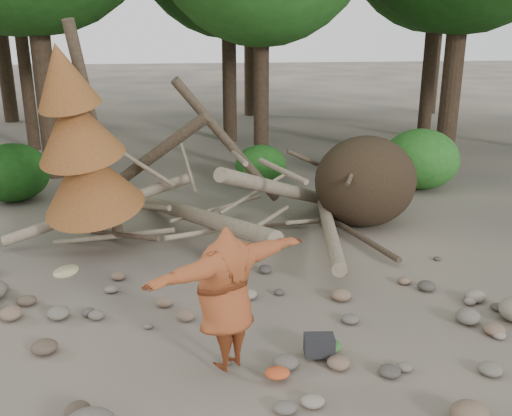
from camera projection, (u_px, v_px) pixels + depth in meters
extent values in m
plane|color=#514C44|center=(279.00, 332.00, 8.21)|extent=(120.00, 120.00, 0.00)
ellipsoid|color=#332619|center=(365.00, 182.00, 12.28)|extent=(2.20, 1.87, 1.98)
cylinder|color=gray|center=(199.00, 217.00, 11.41)|extent=(2.61, 5.11, 1.08)
cylinder|color=gray|center=(284.00, 190.00, 11.99)|extent=(3.18, 3.71, 1.90)
cylinder|color=brown|center=(139.00, 166.00, 11.85)|extent=(3.08, 1.91, 2.49)
cylinder|color=gray|center=(328.00, 224.00, 11.60)|extent=(1.13, 4.98, 0.43)
cylinder|color=brown|center=(229.00, 143.00, 12.15)|extent=(2.39, 1.03, 2.89)
cylinder|color=gray|center=(99.00, 209.00, 11.40)|extent=(3.71, 0.86, 1.20)
cylinder|color=#4C3F30|center=(123.00, 235.00, 11.12)|extent=(1.52, 1.70, 0.49)
cylinder|color=gray|center=(254.00, 193.00, 12.14)|extent=(1.57, 0.85, 0.69)
cylinder|color=#4C3F30|center=(323.00, 167.00, 12.68)|extent=(1.92, 1.25, 1.10)
cylinder|color=gray|center=(187.00, 165.00, 11.56)|extent=(0.37, 1.42, 0.85)
cylinder|color=#4C3F30|center=(361.00, 237.00, 11.45)|extent=(0.79, 2.54, 0.12)
cylinder|color=gray|center=(211.00, 231.00, 10.90)|extent=(1.78, 1.11, 0.29)
cylinder|color=#4C3F30|center=(96.00, 136.00, 10.77)|extent=(0.67, 1.13, 4.35)
cone|color=brown|center=(88.00, 177.00, 10.67)|extent=(2.06, 2.13, 1.86)
cone|color=brown|center=(75.00, 126.00, 10.15)|extent=(1.71, 1.78, 1.65)
cone|color=brown|center=(63.00, 75.00, 9.69)|extent=(1.23, 1.30, 1.41)
cylinder|color=#38281C|center=(37.00, 14.00, 15.19)|extent=(0.56, 0.56, 8.96)
cylinder|color=#38281C|center=(261.00, 49.00, 15.91)|extent=(0.44, 0.44, 7.14)
cylinder|color=#38281C|center=(459.00, 6.00, 16.85)|extent=(0.60, 0.60, 9.45)
cylinder|color=#38281C|center=(21.00, 38.00, 19.00)|extent=(0.42, 0.42, 7.56)
cylinder|color=#38281C|center=(229.00, 23.00, 20.36)|extent=(0.52, 0.52, 8.54)
cylinder|color=#38281C|center=(433.00, 29.00, 20.95)|extent=(0.50, 0.50, 8.12)
cylinder|color=#38281C|center=(250.00, 21.00, 26.45)|extent=(0.54, 0.54, 8.75)
cylinder|color=#38281C|center=(438.00, 31.00, 27.21)|extent=(0.46, 0.46, 7.84)
ellipsoid|color=#184B14|center=(13.00, 172.00, 14.12)|extent=(1.80, 1.80, 1.44)
ellipsoid|color=#215F1B|center=(261.00, 165.00, 15.49)|extent=(1.40, 1.40, 1.12)
ellipsoid|color=#2A7023|center=(421.00, 159.00, 15.17)|extent=(2.00, 2.00, 1.60)
imported|color=brown|center=(226.00, 298.00, 6.98)|extent=(2.29, 1.75, 1.88)
cylinder|color=#968F5F|center=(66.00, 272.00, 6.16)|extent=(0.28, 0.28, 0.08)
cube|color=black|center=(319.00, 349.00, 7.52)|extent=(0.42, 0.30, 0.26)
ellipsoid|color=#326729|center=(328.00, 349.00, 7.63)|extent=(0.38, 0.32, 0.14)
ellipsoid|color=#C24821|center=(277.00, 376.00, 7.07)|extent=(0.32, 0.26, 0.11)
ellipsoid|color=brown|center=(470.00, 413.00, 6.28)|extent=(0.43, 0.39, 0.26)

